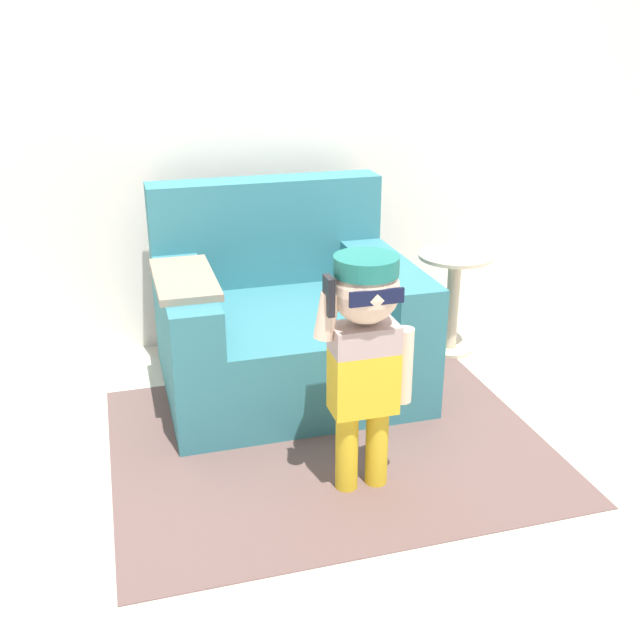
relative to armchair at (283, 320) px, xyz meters
The scene contains 6 objects.
ground_plane 0.36m from the armchair, 24.19° to the right, with size 10.00×10.00×0.00m, color beige.
wall_back 1.17m from the armchair, 74.37° to the left, with size 10.00×0.05×2.60m.
armchair is the anchor object (origin of this frame).
person_child 0.97m from the armchair, 85.53° to the right, with size 0.36×0.27×0.89m.
side_table 0.91m from the armchair, ahead, with size 0.37×0.37×0.52m.
rug 0.69m from the armchair, 86.59° to the right, with size 1.71×1.40×0.01m.
Camera 1 is at (-0.89, -3.06, 1.61)m, focal length 42.00 mm.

